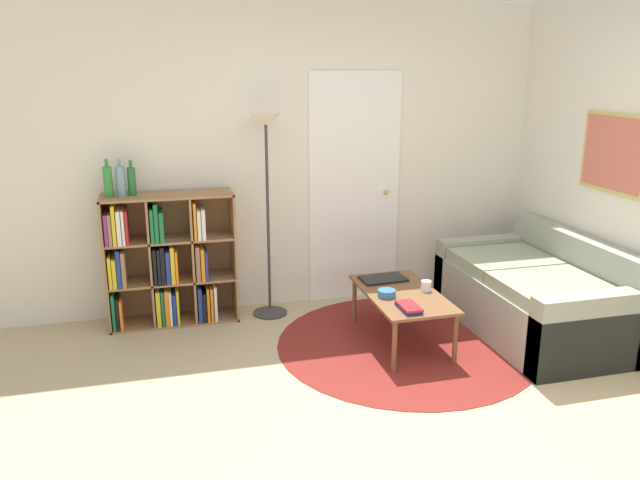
{
  "coord_description": "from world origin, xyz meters",
  "views": [
    {
      "loc": [
        -1.25,
        -2.93,
        2.06
      ],
      "look_at": [
        -0.16,
        1.24,
        0.85
      ],
      "focal_mm": 35.0,
      "sensor_mm": 36.0,
      "label": 1
    }
  ],
  "objects_px": {
    "floor_lamp": "(267,159)",
    "laptop": "(383,279)",
    "bottle_middle": "(121,181)",
    "couch": "(539,297)",
    "bowl": "(387,293)",
    "cup": "(426,286)",
    "bottle_left": "(108,181)",
    "bookshelf": "(166,262)",
    "coffee_table": "(402,297)",
    "bottle_right": "(132,181)"
  },
  "relations": [
    {
      "from": "floor_lamp",
      "to": "laptop",
      "type": "height_order",
      "value": "floor_lamp"
    },
    {
      "from": "laptop",
      "to": "bottle_middle",
      "type": "distance_m",
      "value": 2.2
    },
    {
      "from": "couch",
      "to": "laptop",
      "type": "xyz_separation_m",
      "value": [
        -1.19,
        0.37,
        0.13
      ]
    },
    {
      "from": "laptop",
      "to": "bowl",
      "type": "xyz_separation_m",
      "value": [
        -0.11,
        -0.36,
        0.02
      ]
    },
    {
      "from": "cup",
      "to": "bottle_left",
      "type": "xyz_separation_m",
      "value": [
        -2.29,
        0.87,
        0.76
      ]
    },
    {
      "from": "cup",
      "to": "couch",
      "type": "bearing_deg",
      "value": -3.45
    },
    {
      "from": "couch",
      "to": "bottle_left",
      "type": "distance_m",
      "value": 3.5
    },
    {
      "from": "couch",
      "to": "bottle_middle",
      "type": "height_order",
      "value": "bottle_middle"
    },
    {
      "from": "bookshelf",
      "to": "floor_lamp",
      "type": "distance_m",
      "value": 1.17
    },
    {
      "from": "bookshelf",
      "to": "bottle_middle",
      "type": "bearing_deg",
      "value": 178.39
    },
    {
      "from": "cup",
      "to": "bottle_middle",
      "type": "relative_size",
      "value": 0.27
    },
    {
      "from": "laptop",
      "to": "bottle_middle",
      "type": "bearing_deg",
      "value": 164.24
    },
    {
      "from": "bookshelf",
      "to": "bowl",
      "type": "distance_m",
      "value": 1.81
    },
    {
      "from": "laptop",
      "to": "bowl",
      "type": "height_order",
      "value": "bowl"
    },
    {
      "from": "couch",
      "to": "bowl",
      "type": "distance_m",
      "value": 1.3
    },
    {
      "from": "floor_lamp",
      "to": "bottle_middle",
      "type": "height_order",
      "value": "floor_lamp"
    },
    {
      "from": "bottle_left",
      "to": "bottle_middle",
      "type": "height_order",
      "value": "bottle_left"
    },
    {
      "from": "cup",
      "to": "coffee_table",
      "type": "bearing_deg",
      "value": 176.5
    },
    {
      "from": "bowl",
      "to": "laptop",
      "type": "bearing_deg",
      "value": 73.62
    },
    {
      "from": "bottle_right",
      "to": "bottle_middle",
      "type": "bearing_deg",
      "value": -166.88
    },
    {
      "from": "bottle_right",
      "to": "bottle_left",
      "type": "bearing_deg",
      "value": -171.66
    },
    {
      "from": "bottle_left",
      "to": "bowl",
      "type": "bearing_deg",
      "value": -24.87
    },
    {
      "from": "coffee_table",
      "to": "bottle_left",
      "type": "xyz_separation_m",
      "value": [
        -2.1,
        0.85,
        0.84
      ]
    },
    {
      "from": "bottle_left",
      "to": "bottle_right",
      "type": "xyz_separation_m",
      "value": [
        0.17,
        0.03,
        -0.01
      ]
    },
    {
      "from": "bookshelf",
      "to": "bottle_left",
      "type": "height_order",
      "value": "bottle_left"
    },
    {
      "from": "couch",
      "to": "bottle_right",
      "type": "relative_size",
      "value": 5.91
    },
    {
      "from": "bookshelf",
      "to": "cup",
      "type": "bearing_deg",
      "value": -24.4
    },
    {
      "from": "floor_lamp",
      "to": "bottle_left",
      "type": "relative_size",
      "value": 5.69
    },
    {
      "from": "bottle_right",
      "to": "bowl",
      "type": "bearing_deg",
      "value": -27.6
    },
    {
      "from": "bowl",
      "to": "cup",
      "type": "height_order",
      "value": "cup"
    },
    {
      "from": "floor_lamp",
      "to": "coffee_table",
      "type": "bearing_deg",
      "value": -42.55
    },
    {
      "from": "coffee_table",
      "to": "bottle_middle",
      "type": "height_order",
      "value": "bottle_middle"
    },
    {
      "from": "couch",
      "to": "coffee_table",
      "type": "xyz_separation_m",
      "value": [
        -1.15,
        0.07,
        0.08
      ]
    },
    {
      "from": "bookshelf",
      "to": "floor_lamp",
      "type": "relative_size",
      "value": 0.63
    },
    {
      "from": "laptop",
      "to": "bottle_right",
      "type": "distance_m",
      "value": 2.13
    },
    {
      "from": "laptop",
      "to": "couch",
      "type": "bearing_deg",
      "value": -17.45
    },
    {
      "from": "floor_lamp",
      "to": "couch",
      "type": "xyz_separation_m",
      "value": [
        2.02,
        -0.87,
        -1.05
      ]
    },
    {
      "from": "cup",
      "to": "bowl",
      "type": "bearing_deg",
      "value": -172.73
    },
    {
      "from": "laptop",
      "to": "cup",
      "type": "distance_m",
      "value": 0.39
    },
    {
      "from": "coffee_table",
      "to": "bookshelf",
      "type": "bearing_deg",
      "value": 153.56
    },
    {
      "from": "bottle_middle",
      "to": "bottle_left",
      "type": "bearing_deg",
      "value": -175.98
    },
    {
      "from": "laptop",
      "to": "floor_lamp",
      "type": "bearing_deg",
      "value": 149.13
    },
    {
      "from": "bowl",
      "to": "bottle_right",
      "type": "xyz_separation_m",
      "value": [
        -1.79,
        0.93,
        0.76
      ]
    },
    {
      "from": "floor_lamp",
      "to": "bottle_left",
      "type": "height_order",
      "value": "floor_lamp"
    },
    {
      "from": "cup",
      "to": "laptop",
      "type": "bearing_deg",
      "value": 126.06
    },
    {
      "from": "bowl",
      "to": "bottle_left",
      "type": "height_order",
      "value": "bottle_left"
    },
    {
      "from": "bottle_left",
      "to": "cup",
      "type": "bearing_deg",
      "value": -20.67
    },
    {
      "from": "coffee_table",
      "to": "bottle_left",
      "type": "bearing_deg",
      "value": 157.91
    },
    {
      "from": "floor_lamp",
      "to": "bowl",
      "type": "distance_m",
      "value": 1.45
    },
    {
      "from": "couch",
      "to": "bottle_right",
      "type": "distance_m",
      "value": 3.35
    }
  ]
}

